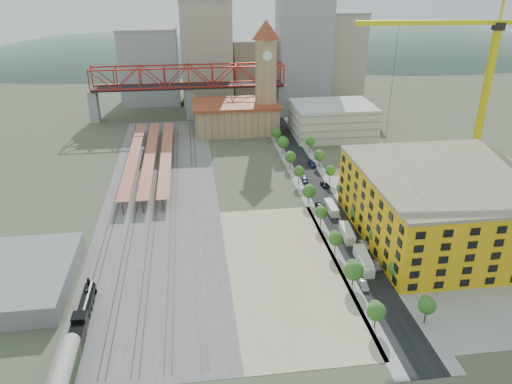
{
  "coord_description": "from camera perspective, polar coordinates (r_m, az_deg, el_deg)",
  "views": [
    {
      "loc": [
        -25.15,
        -133.66,
        69.65
      ],
      "look_at": [
        -7.86,
        -5.99,
        10.0
      ],
      "focal_mm": 35.0,
      "sensor_mm": 36.0,
      "label": 1
    }
  ],
  "objects": [
    {
      "name": "distant_hills",
      "position": [
        426.84,
        2.28,
        4.37
      ],
      "size": [
        647.0,
        264.0,
        227.0
      ],
      "color": "#4C6B59",
      "rests_on": "ground"
    },
    {
      "name": "skyline",
      "position": [
        281.82,
        -1.0,
        15.27
      ],
      "size": [
        133.0,
        46.0,
        60.0
      ],
      "color": "#9EA0A3",
      "rests_on": "ground"
    },
    {
      "name": "car_7",
      "position": [
        188.06,
        6.43,
        3.2
      ],
      "size": [
        2.43,
        5.57,
        1.59
      ],
      "primitive_type": "imported",
      "rotation": [
        0.0,
        0.0,
        0.04
      ],
      "color": "navy",
      "rests_on": "ground"
    },
    {
      "name": "car_4",
      "position": [
        129.45,
        13.67,
        -8.13
      ],
      "size": [
        2.18,
        4.41,
        1.45
      ],
      "primitive_type": "imported",
      "rotation": [
        0.0,
        0.0,
        -0.11
      ],
      "color": "#BABABA",
      "rests_on": "ground"
    },
    {
      "name": "car_2",
      "position": [
        155.52,
        7.32,
        -1.68
      ],
      "size": [
        2.53,
        5.3,
        1.46
      ],
      "primitive_type": "imported",
      "rotation": [
        0.0,
        0.0,
        -0.02
      ],
      "color": "black",
      "rests_on": "ground"
    },
    {
      "name": "warehouse",
      "position": [
        130.09,
        -25.04,
        -8.88
      ],
      "size": [
        22.0,
        32.0,
        5.0
      ],
      "primitive_type": "cube",
      "color": "gray",
      "rests_on": "ground"
    },
    {
      "name": "street_asphalt",
      "position": [
        169.24,
        7.07,
        0.35
      ],
      "size": [
        12.0,
        170.0,
        0.06
      ],
      "primitive_type": "cube",
      "color": "black",
      "rests_on": "ground"
    },
    {
      "name": "dirt_lot",
      "position": [
        125.43,
        3.35,
        -8.92
      ],
      "size": [
        28.0,
        67.0,
        0.06
      ],
      "primitive_type": "cube",
      "color": "tan",
      "rests_on": "ground"
    },
    {
      "name": "site_trailer_d",
      "position": [
        154.24,
        8.6,
        -1.79
      ],
      "size": [
        2.43,
        9.04,
        2.47
      ],
      "primitive_type": "cube",
      "rotation": [
        0.0,
        0.0,
        -0.01
      ],
      "color": "silver",
      "rests_on": "ground"
    },
    {
      "name": "platform_canopies",
      "position": [
        191.01,
        -12.03,
        4.18
      ],
      "size": [
        16.0,
        80.0,
        4.12
      ],
      "color": "#B96147",
      "rests_on": "ground"
    },
    {
      "name": "sidewalk_west",
      "position": [
        167.99,
        5.25,
        0.25
      ],
      "size": [
        3.0,
        170.0,
        0.04
      ],
      "primitive_type": "cube",
      "color": "gray",
      "rests_on": "ground"
    },
    {
      "name": "street_trees",
      "position": [
        160.54,
        7.94,
        -1.13
      ],
      "size": [
        15.4,
        124.4,
        8.0
      ],
      "color": "#276B20",
      "rests_on": "ground"
    },
    {
      "name": "car_5",
      "position": [
        137.33,
        12.24,
        -5.91
      ],
      "size": [
        2.25,
        4.58,
        1.44
      ],
      "primitive_type": "imported",
      "rotation": [
        0.0,
        0.0,
        0.17
      ],
      "color": "#ABACB1",
      "rests_on": "ground"
    },
    {
      "name": "car_0",
      "position": [
        121.71,
        12.22,
        -10.31
      ],
      "size": [
        2.02,
        4.33,
        1.43
      ],
      "primitive_type": "imported",
      "rotation": [
        0.0,
        0.0,
        -0.08
      ],
      "color": "white",
      "rests_on": "ground"
    },
    {
      "name": "car_6",
      "position": [
        171.11,
        7.92,
        0.81
      ],
      "size": [
        2.8,
        4.99,
        1.32
      ],
      "primitive_type": "imported",
      "rotation": [
        0.0,
        0.0,
        0.13
      ],
      "color": "black",
      "rests_on": "ground"
    },
    {
      "name": "coach",
      "position": [
        99.24,
        -21.25,
        -19.41
      ],
      "size": [
        3.17,
        18.39,
        5.77
      ],
      "color": "#25341C",
      "rests_on": "ground"
    },
    {
      "name": "truss_bridge",
      "position": [
        244.01,
        -7.7,
        12.61
      ],
      "size": [
        94.0,
        9.6,
        25.6
      ],
      "color": "gray",
      "rests_on": "ground"
    },
    {
      "name": "ground",
      "position": [
        152.81,
        2.62,
        -2.3
      ],
      "size": [
        400.0,
        400.0,
        0.0
      ],
      "primitive_type": "plane",
      "color": "#474C38",
      "rests_on": "ground"
    },
    {
      "name": "clock_tower",
      "position": [
        220.06,
        1.12,
        14.11
      ],
      "size": [
        12.0,
        12.0,
        52.0
      ],
      "color": "tan",
      "rests_on": "ground"
    },
    {
      "name": "construction_pad",
      "position": [
        150.63,
        21.18,
        -4.53
      ],
      "size": [
        50.0,
        90.0,
        0.06
      ],
      "primitive_type": "cube",
      "color": "gray",
      "rests_on": "ground"
    },
    {
      "name": "ballast_strip",
      "position": [
        166.78,
        -10.73,
        -0.29
      ],
      "size": [
        36.0,
        165.0,
        0.06
      ],
      "primitive_type": "cube",
      "color": "#605E59",
      "rests_on": "ground"
    },
    {
      "name": "parking_garage",
      "position": [
        221.68,
        8.72,
        8.14
      ],
      "size": [
        34.0,
        26.0,
        14.0
      ],
      "primitive_type": "cube",
      "color": "silver",
      "rests_on": "ground"
    },
    {
      "name": "rail_tracks",
      "position": [
        166.86,
        -11.35,
        -0.29
      ],
      "size": [
        26.56,
        160.0,
        0.18
      ],
      "color": "#382B23",
      "rests_on": "ground"
    },
    {
      "name": "car_3",
      "position": [
        173.79,
        5.62,
        1.35
      ],
      "size": [
        2.46,
        5.06,
        1.42
      ],
      "primitive_type": "imported",
      "rotation": [
        0.0,
        0.0,
        -0.1
      ],
      "color": "navy",
      "rests_on": "ground"
    },
    {
      "name": "site_trailer_a",
      "position": [
        128.21,
        12.42,
        -8.03
      ],
      "size": [
        3.54,
        9.72,
        2.6
      ],
      "primitive_type": "cube",
      "rotation": [
        0.0,
        0.0,
        -0.11
      ],
      "color": "silver",
      "rests_on": "ground"
    },
    {
      "name": "car_1",
      "position": [
        121.56,
        12.26,
        -10.39
      ],
      "size": [
        1.47,
        4.03,
        1.32
      ],
      "primitive_type": "imported",
      "rotation": [
        0.0,
        0.0,
        -0.02
      ],
      "color": "gray",
      "rests_on": "ground"
    },
    {
      "name": "station_hall",
      "position": [
        225.57,
        -2.31,
        8.61
      ],
      "size": [
        38.0,
        24.0,
        13.1
      ],
      "color": "tan",
      "rests_on": "ground"
    },
    {
      "name": "tower_crane",
      "position": [
        172.0,
        23.94,
        12.35
      ],
      "size": [
        58.39,
        6.96,
        62.39
      ],
      "color": "yellow",
      "rests_on": "ground"
    },
    {
      "name": "construction_building",
      "position": [
        145.11,
        20.7,
        -1.4
      ],
      "size": [
        44.6,
        50.6,
        18.8
      ],
      "color": "yellow",
      "rests_on": "ground"
    },
    {
      "name": "sidewalk_east",
      "position": [
        170.66,
        8.86,
        0.45
      ],
      "size": [
        3.0,
        170.0,
        0.04
      ],
      "primitive_type": "cube",
      "color": "gray",
      "rests_on": "ground"
    },
    {
      "name": "site_trailer_c",
      "position": [
        140.66,
        10.36,
        -4.66
      ],
      "size": [
        3.29,
        9.98,
        2.69
      ],
      "primitive_type": "cube",
      "rotation": [
        0.0,
        0.0,
        -0.07
      ],
      "color": "silver",
      "rests_on": "ground"
    },
    {
      "name": "locomotive",
      "position": [
        114.45,
        -19.14,
        -12.98
      ],
      "size": [
        2.86,
        22.07,
        5.52
      ],
      "color": "black",
      "rests_on": "ground"
    },
    {
      "name": "site_trailer_b",
      "position": [
        129.7,
        12.14,
        -7.52
      ],
      "size": [
        3.55,
        10.63,
        2.86
      ],
      "primitive_type": "cube",
      "rotation": [
        0.0,
        0.0,
        -0.08
      ],
      "color": "silver",
      "rests_on": "ground"
    }
  ]
}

